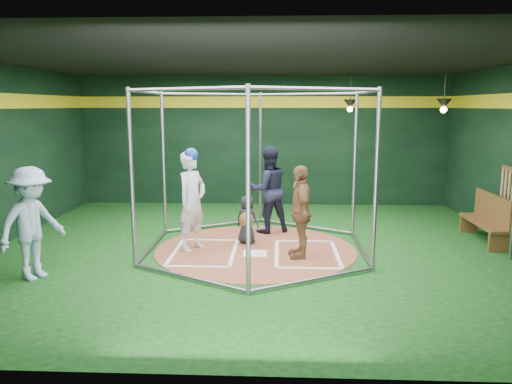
{
  "coord_description": "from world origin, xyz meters",
  "views": [
    {
      "loc": [
        0.42,
        -9.16,
        2.71
      ],
      "look_at": [
        0.0,
        0.1,
        1.1
      ],
      "focal_mm": 35.0,
      "sensor_mm": 36.0,
      "label": 1
    }
  ],
  "objects_px": {
    "batter_figure": "(192,200)",
    "dugout_bench": "(488,217)",
    "visitor_leopard": "(300,212)",
    "umpire": "(268,190)"
  },
  "relations": [
    {
      "from": "umpire",
      "to": "batter_figure",
      "type": "bearing_deg",
      "value": 21.97
    },
    {
      "from": "batter_figure",
      "to": "dugout_bench",
      "type": "relative_size",
      "value": 1.16
    },
    {
      "from": "visitor_leopard",
      "to": "dugout_bench",
      "type": "relative_size",
      "value": 1.0
    },
    {
      "from": "umpire",
      "to": "dugout_bench",
      "type": "xyz_separation_m",
      "value": [
        4.42,
        -0.54,
        -0.44
      ]
    },
    {
      "from": "visitor_leopard",
      "to": "dugout_bench",
      "type": "height_order",
      "value": "visitor_leopard"
    },
    {
      "from": "visitor_leopard",
      "to": "umpire",
      "type": "relative_size",
      "value": 0.9
    },
    {
      "from": "visitor_leopard",
      "to": "dugout_bench",
      "type": "bearing_deg",
      "value": 101.63
    },
    {
      "from": "batter_figure",
      "to": "dugout_bench",
      "type": "height_order",
      "value": "batter_figure"
    },
    {
      "from": "batter_figure",
      "to": "umpire",
      "type": "xyz_separation_m",
      "value": [
        1.4,
        1.39,
        -0.03
      ]
    },
    {
      "from": "visitor_leopard",
      "to": "umpire",
      "type": "xyz_separation_m",
      "value": [
        -0.62,
        1.78,
        0.09
      ]
    }
  ]
}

